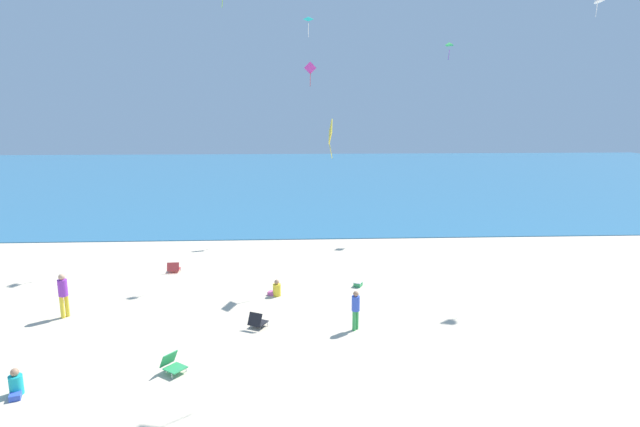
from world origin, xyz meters
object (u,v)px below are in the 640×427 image
beach_chair_near_camera (257,321)px  kite_teal (308,19)px  beach_chair_far_left (172,364)px  person_3 (356,308)px  person_0 (276,290)px  person_1 (63,292)px  cooler_box (358,284)px  person_2 (16,385)px  kite_green (449,44)px  kite_yellow (331,132)px  beach_chair_far_right (174,268)px  kite_magenta (310,69)px

beach_chair_near_camera → kite_teal: kite_teal is taller
beach_chair_far_left → person_3: size_ratio=0.59×
person_0 → person_1: (-8.04, -1.94, 0.74)m
cooler_box → person_0: (-3.66, -1.00, 0.15)m
beach_chair_near_camera → kite_teal: size_ratio=0.82×
person_2 → kite_green: (17.80, 20.42, 11.63)m
cooler_box → person_1: bearing=-165.9°
person_2 → beach_chair_far_left: bearing=85.7°
kite_yellow → kite_green: bearing=52.4°
cooler_box → kite_teal: (-2.07, 4.85, 12.13)m
cooler_box → person_2: person_2 is taller
beach_chair_near_camera → person_0: (0.58, 3.33, -0.01)m
person_1 → kite_yellow: 12.69m
beach_chair_far_left → person_3: bearing=63.2°
beach_chair_near_camera → person_2: (-6.44, -4.19, 0.01)m
beach_chair_far_right → beach_chair_far_left: bearing=-170.6°
person_0 → kite_teal: kite_teal is taller
beach_chair_far_left → kite_magenta: bearing=113.3°
person_2 → person_3: size_ratio=0.53×
person_3 → beach_chair_near_camera: bearing=37.8°
cooler_box → kite_green: 18.21m
person_0 → person_2: bearing=73.1°
person_3 → kite_green: bearing=-72.4°
kite_yellow → kite_magenta: size_ratio=1.16×
beach_chair_far_right → kite_green: (15.91, 9.46, 11.68)m
beach_chair_far_right → person_3: (8.12, -7.08, 0.62)m
person_0 → cooler_box: bearing=-138.5°
beach_chair_far_left → kite_green: kite_green is taller
cooler_box → person_2: 13.66m
beach_chair_far_left → kite_green: 26.42m
kite_green → kite_teal: (-9.18, -7.06, 0.33)m
kite_green → person_1: bearing=-141.7°
person_3 → kite_teal: kite_teal is taller
cooler_box → kite_green: (7.12, 11.90, 11.80)m
beach_chair_far_left → person_2: size_ratio=1.13×
cooler_box → person_1: person_1 is taller
person_2 → kite_yellow: bearing=116.7°
person_2 → kite_yellow: (9.48, 9.63, 6.57)m
person_1 → kite_teal: 16.73m
beach_chair_far_right → kite_magenta: kite_magenta is taller
beach_chair_far_right → kite_green: kite_green is taller
person_1 → beach_chair_far_right: bearing=97.4°
beach_chair_near_camera → kite_green: size_ratio=0.75×
beach_chair_far_right → person_3: person_3 is taller
person_0 → beach_chair_far_left: bearing=91.8°
cooler_box → person_3: bearing=-98.2°
beach_chair_far_right → person_1: (-2.91, -5.38, 0.77)m
person_2 → person_3: bearing=92.4°
person_2 → kite_teal: 19.89m
person_3 → kite_magenta: kite_magenta is taller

